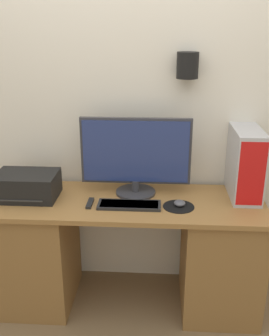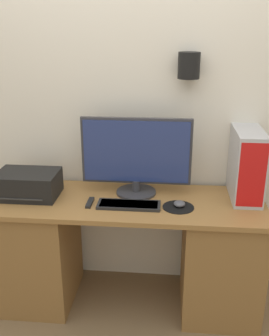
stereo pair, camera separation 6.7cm
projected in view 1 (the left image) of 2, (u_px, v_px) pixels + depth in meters
ground_plane at (123, 331)px, 2.41m from camera, size 12.00×12.00×0.00m
wall_back at (130, 94)px, 2.54m from camera, size 6.40×0.18×2.70m
desk at (127, 251)px, 2.55m from camera, size 1.70×0.58×0.75m
monitor at (136, 155)px, 2.44m from camera, size 0.69×0.25×0.49m
keyboard at (129, 205)px, 2.34m from camera, size 0.38×0.13×0.02m
mousepad at (179, 207)px, 2.34m from camera, size 0.19×0.19×0.00m
mouse at (180, 203)px, 2.34m from camera, size 0.07×0.07×0.03m
computer_tower at (245, 163)px, 2.42m from camera, size 0.17×0.39×0.43m
printer at (27, 186)px, 2.44m from camera, size 0.38×0.27×0.16m
remote_control at (90, 203)px, 2.37m from camera, size 0.03×0.14×0.02m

